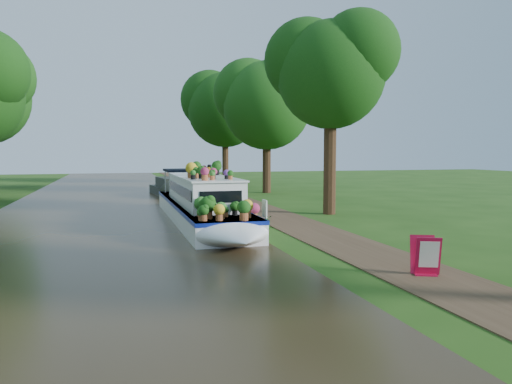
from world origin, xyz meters
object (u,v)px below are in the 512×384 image
object	(u,v)px
second_boat	(170,189)
sandwich_board	(426,257)
pedestrian_pink	(205,178)
pedestrian_dark	(210,175)
plant_boat	(203,202)

from	to	relation	value
second_boat	sandwich_board	bearing A→B (deg)	-87.29
pedestrian_pink	pedestrian_dark	size ratio (longest dim) A/B	1.05
second_boat	pedestrian_dark	distance (m)	8.97
plant_boat	pedestrian_pink	bearing A→B (deg)	79.84
plant_boat	pedestrian_pink	world-z (taller)	plant_boat
pedestrian_dark	sandwich_board	bearing A→B (deg)	-78.40
sandwich_board	pedestrian_pink	size ratio (longest dim) A/B	0.48
sandwich_board	pedestrian_pink	xyz separation A→B (m)	(-0.63, 25.48, 0.52)
pedestrian_pink	sandwich_board	bearing A→B (deg)	-82.49
sandwich_board	plant_boat	bearing A→B (deg)	132.17
pedestrian_pink	pedestrian_dark	xyz separation A→B (m)	(1.29, 4.83, -0.04)
pedestrian_pink	pedestrian_dark	distance (m)	5.00
second_boat	pedestrian_pink	bearing A→B (deg)	42.93
plant_boat	second_boat	size ratio (longest dim) A/B	2.19
sandwich_board	second_boat	bearing A→B (deg)	120.64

